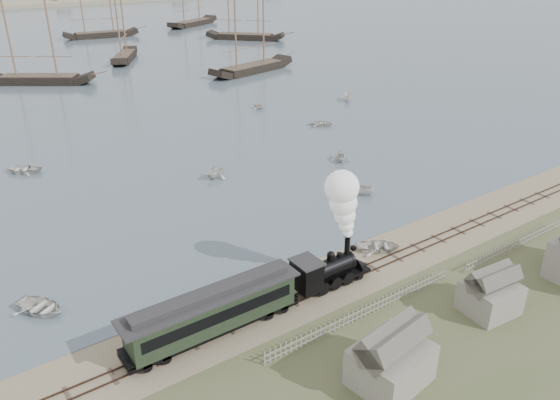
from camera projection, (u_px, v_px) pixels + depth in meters
ground at (365, 254)px, 51.32m from camera, size 600.00×600.00×0.00m
harbor_water at (5, 32)px, 177.17m from camera, size 600.00×336.00×0.06m
rail_track at (380, 263)px, 49.83m from camera, size 120.00×1.80×0.16m
picket_fence_west at (366, 317)px, 42.78m from camera, size 19.00×0.10×1.20m
picket_fence_east at (515, 249)px, 52.25m from camera, size 15.00×0.10×1.20m
shed_left at (389, 381)px, 36.52m from camera, size 5.00×4.00×4.10m
shed_mid at (487, 311)px, 43.48m from camera, size 4.00×3.50×3.60m
locomotive at (341, 236)px, 45.30m from camera, size 7.87×2.94×9.81m
passenger_coach at (213, 311)px, 40.00m from camera, size 14.01×2.70×3.40m
beached_dinghy at (379, 246)px, 51.83m from camera, size 4.85×5.21×0.88m
rowboat_0 at (40, 307)px, 43.10m from camera, size 5.35×4.93×0.90m
rowboat_1 at (215, 171)px, 67.54m from camera, size 3.51×3.83×1.71m
rowboat_2 at (360, 190)px, 63.10m from camera, size 3.44×2.64×1.26m
rowboat_3 at (322, 123)px, 86.97m from camera, size 4.39×4.48×0.76m
rowboat_4 at (340, 156)px, 72.63m from camera, size 3.82×3.64×1.57m
rowboat_5 at (348, 97)px, 100.37m from camera, size 3.44×3.24×1.33m
rowboat_6 at (23, 169)px, 69.26m from camera, size 5.16×5.40×0.91m
rowboat_7 at (258, 105)px, 95.43m from camera, size 3.15×2.90×1.39m
schooner_2 at (31, 34)px, 108.66m from camera, size 20.90×16.83×20.00m
schooner_3 at (120, 18)px, 130.59m from camera, size 12.48×17.29×20.00m
schooner_4 at (251, 26)px, 118.63m from camera, size 23.21×10.32×20.00m
schooner_5 at (244, 4)px, 159.59m from camera, size 19.91×20.79×20.00m
schooner_8 at (97, 3)px, 163.04m from camera, size 22.53×7.98×20.00m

